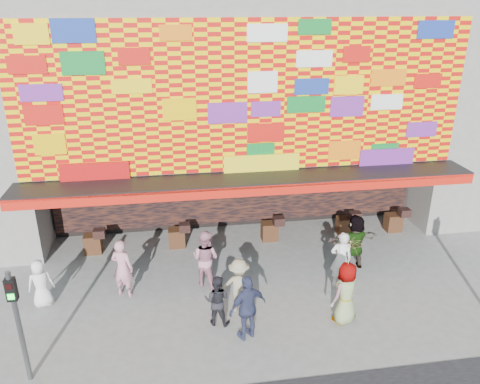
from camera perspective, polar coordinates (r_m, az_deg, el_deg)
The scene contains 13 objects.
ground at distance 14.03m, azimuth 3.52°, elevation -14.83°, with size 90.00×90.00×0.00m, color slate.
shop_building at distance 19.52m, azimuth -1.24°, elevation 12.76°, with size 15.20×9.40×10.00m.
signal_left at distance 12.06m, azimuth -25.56°, elevation -13.38°, with size 0.22×0.20×3.00m.
ped_a at distance 15.21m, azimuth -23.13°, elevation -10.20°, with size 0.73×0.48×1.50m, color white.
ped_b at distance 14.80m, azimuth -14.15°, elevation -9.00°, with size 0.69×0.45×1.89m, color #C6808E.
ped_c at distance 13.34m, azimuth -2.85°, elevation -13.04°, with size 0.73×0.57×1.51m, color black.
ped_d at distance 13.78m, azimuth -0.12°, elevation -11.33°, with size 1.07×0.62×1.66m, color gray.
ped_e at distance 12.72m, azimuth 0.95°, elevation -13.91°, with size 1.11×0.46×1.90m, color #333859.
ped_f at distance 16.24m, azimuth 13.81°, elevation -5.91°, with size 1.79×0.57×1.93m, color gray.
ped_g at distance 13.62m, azimuth 12.78°, elevation -11.92°, with size 0.91×0.59×1.86m, color gray.
ped_h at distance 15.17m, azimuth 12.21°, elevation -8.02°, with size 0.68×0.45×1.87m, color white.
ped_i at distance 14.89m, azimuth -4.22°, elevation -8.08°, with size 0.92×0.72×1.90m, color #BF7B90.
parasol at distance 12.99m, azimuth 13.23°, elevation -7.47°, with size 1.05×1.07×1.84m.
Camera 1 is at (-2.53, -10.91, 8.46)m, focal length 35.00 mm.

